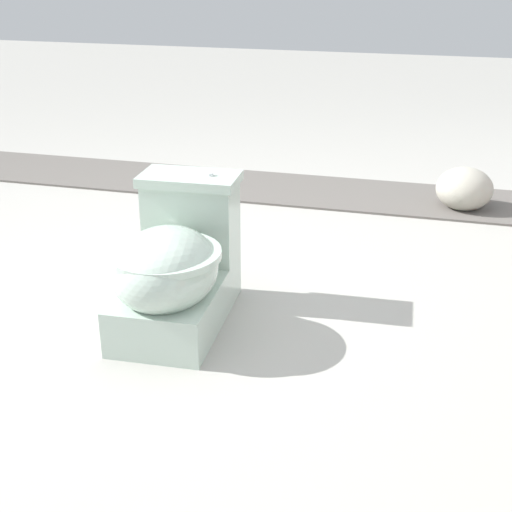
% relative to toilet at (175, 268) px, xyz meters
% --- Properties ---
extents(ground_plane, '(14.00, 14.00, 0.00)m').
position_rel_toilet_xyz_m(ground_plane, '(-0.30, -0.19, -0.22)').
color(ground_plane, '#A8A59E').
extents(gravel_strip, '(0.56, 8.00, 0.01)m').
position_rel_toilet_xyz_m(gravel_strip, '(-1.61, 0.31, -0.21)').
color(gravel_strip, '#605B56').
rests_on(gravel_strip, ground).
extents(toilet, '(0.65, 0.41, 0.52)m').
position_rel_toilet_xyz_m(toilet, '(0.00, 0.00, 0.00)').
color(toilet, '#B2C6B7').
rests_on(toilet, ground).
extents(boulder_near, '(0.29, 0.30, 0.22)m').
position_rel_toilet_xyz_m(boulder_near, '(-1.54, 1.02, -0.11)').
color(boulder_near, '#ADA899').
rests_on(boulder_near, ground).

